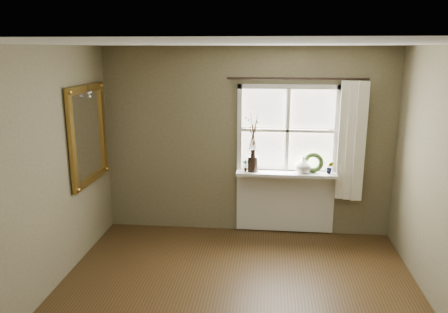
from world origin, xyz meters
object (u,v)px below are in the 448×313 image
(cream_vase, at_px, (303,165))
(gilt_mirror, at_px, (88,134))
(dark_jug, at_px, (253,164))
(wreath, at_px, (313,165))

(cream_vase, relative_size, gilt_mirror, 0.18)
(dark_jug, bearing_deg, gilt_mirror, -163.97)
(dark_jug, relative_size, cream_vase, 0.95)
(cream_vase, distance_m, gilt_mirror, 2.84)
(cream_vase, distance_m, wreath, 0.14)
(dark_jug, height_order, gilt_mirror, gilt_mirror)
(dark_jug, bearing_deg, cream_vase, 0.00)
(dark_jug, xyz_separation_m, gilt_mirror, (-2.06, -0.59, 0.49))
(dark_jug, distance_m, cream_vase, 0.68)
(wreath, xyz_separation_m, gilt_mirror, (-2.87, -0.63, 0.49))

